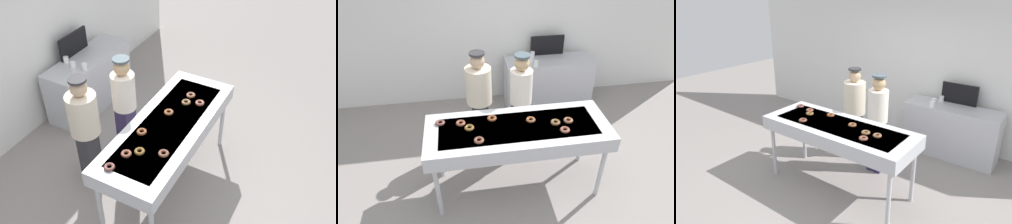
% 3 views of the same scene
% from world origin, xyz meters
% --- Properties ---
extents(ground_plane, '(16.00, 16.00, 0.00)m').
position_xyz_m(ground_plane, '(0.00, 0.00, 0.00)').
color(ground_plane, gray).
extents(back_wall, '(8.00, 0.12, 2.93)m').
position_xyz_m(back_wall, '(0.00, 2.41, 1.46)').
color(back_wall, white).
rests_on(back_wall, ground).
extents(fryer_conveyor, '(2.21, 0.83, 1.01)m').
position_xyz_m(fryer_conveyor, '(0.00, 0.00, 0.91)').
color(fryer_conveyor, '#B7BABF').
rests_on(fryer_conveyor, ground).
extents(chocolate_donut_0, '(0.15, 0.15, 0.04)m').
position_xyz_m(chocolate_donut_0, '(0.62, -0.00, 1.03)').
color(chocolate_donut_0, brown).
rests_on(chocolate_donut_0, fryer_conveyor).
extents(chocolate_donut_1, '(0.12, 0.12, 0.04)m').
position_xyz_m(chocolate_donut_1, '(-0.29, 0.19, 1.03)').
color(chocolate_donut_1, brown).
rests_on(chocolate_donut_1, fryer_conveyor).
extents(chocolate_donut_2, '(0.16, 0.16, 0.04)m').
position_xyz_m(chocolate_donut_2, '(-0.58, 0.04, 1.03)').
color(chocolate_donut_2, brown).
rests_on(chocolate_donut_2, fryer_conveyor).
extents(chocolate_donut_3, '(0.13, 0.13, 0.04)m').
position_xyz_m(chocolate_donut_3, '(-0.92, 0.20, 1.03)').
color(chocolate_donut_3, brown).
rests_on(chocolate_donut_3, fryer_conveyor).
extents(chocolate_donut_4, '(0.13, 0.13, 0.04)m').
position_xyz_m(chocolate_donut_4, '(0.17, 0.08, 1.03)').
color(chocolate_donut_4, brown).
rests_on(chocolate_donut_4, fryer_conveyor).
extents(chocolate_donut_5, '(0.13, 0.13, 0.04)m').
position_xyz_m(chocolate_donut_5, '(-0.68, 0.15, 1.03)').
color(chocolate_donut_5, brown).
rests_on(chocolate_donut_5, fryer_conveyor).
extents(chocolate_donut_6, '(0.12, 0.12, 0.04)m').
position_xyz_m(chocolate_donut_6, '(0.52, -0.17, 1.03)').
color(chocolate_donut_6, brown).
rests_on(chocolate_donut_6, fryer_conveyor).
extents(chocolate_donut_7, '(0.14, 0.14, 0.04)m').
position_xyz_m(chocolate_donut_7, '(-0.48, -0.20, 1.03)').
color(chocolate_donut_7, brown).
rests_on(chocolate_donut_7, fryer_conveyor).
extents(chocolate_donut_8, '(0.16, 0.16, 0.04)m').
position_xyz_m(chocolate_donut_8, '(0.45, -0.01, 1.03)').
color(chocolate_donut_8, brown).
rests_on(chocolate_donut_8, fryer_conveyor).
extents(worker_baker, '(0.37, 0.37, 1.57)m').
position_xyz_m(worker_baker, '(-0.39, 0.94, 0.90)').
color(worker_baker, '#2E2D32').
rests_on(worker_baker, ground).
extents(worker_assistant, '(0.31, 0.31, 1.59)m').
position_xyz_m(worker_assistant, '(0.18, 0.74, 0.88)').
color(worker_assistant, '#2F254B').
rests_on(worker_assistant, ground).
extents(prep_counter, '(1.58, 0.55, 0.89)m').
position_xyz_m(prep_counter, '(0.95, 1.96, 0.45)').
color(prep_counter, '#B7BABF').
rests_on(prep_counter, ground).
extents(paper_cup_0, '(0.08, 0.08, 0.10)m').
position_xyz_m(paper_cup_0, '(0.65, 1.75, 0.94)').
color(paper_cup_0, white).
rests_on(paper_cup_0, prep_counter).
extents(paper_cup_1, '(0.08, 0.08, 0.10)m').
position_xyz_m(paper_cup_1, '(0.68, 2.12, 0.94)').
color(paper_cup_1, white).
rests_on(paper_cup_1, prep_counter).
extents(paper_cup_2, '(0.08, 0.08, 0.10)m').
position_xyz_m(paper_cup_2, '(0.61, 1.93, 0.94)').
color(paper_cup_2, white).
rests_on(paper_cup_2, prep_counter).
extents(menu_display, '(0.61, 0.04, 0.35)m').
position_xyz_m(menu_display, '(0.95, 2.18, 1.07)').
color(menu_display, black).
rests_on(menu_display, prep_counter).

